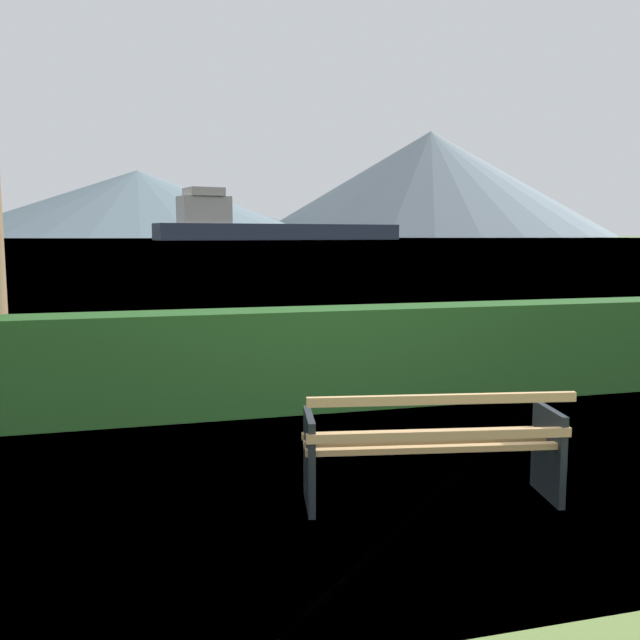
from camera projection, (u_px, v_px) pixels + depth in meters
ground_plane at (429, 500)px, 5.02m from camera, size 1400.00×1400.00×0.00m
water_surface at (141, 239)px, 300.55m from camera, size 620.00×620.00×0.00m
park_bench at (433, 446)px, 4.90m from camera, size 1.92×0.87×0.87m
hedge_row at (326, 358)px, 7.68m from camera, size 11.03×0.62×1.12m
cargo_ship_large at (265, 226)px, 249.12m from camera, size 95.16×31.95×18.10m
distant_hills at (108, 195)px, 518.47m from camera, size 900.78×405.52×88.15m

